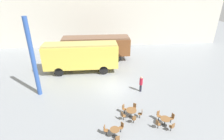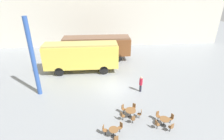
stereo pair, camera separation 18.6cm
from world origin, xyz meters
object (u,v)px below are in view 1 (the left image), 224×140
cafe_table_mid (165,120)px  visitor_person (141,83)px  cafe_chair_0 (141,113)px  passenger_coach_wooden (96,46)px  cafe_table_far (115,131)px  passenger_coach_vintage (81,55)px  cafe_table_near (131,112)px

cafe_table_mid → visitor_person: bearing=97.6°
visitor_person → cafe_chair_0: bearing=-103.6°
cafe_table_mid → cafe_chair_0: cafe_chair_0 is taller
passenger_coach_wooden → cafe_table_mid: bearing=-70.5°
cafe_table_far → cafe_chair_0: size_ratio=0.84×
passenger_coach_vintage → visitor_person: passenger_coach_vintage is taller
passenger_coach_wooden → cafe_table_far: (1.14, -15.82, -1.69)m
cafe_chair_0 → visitor_person: (1.03, 4.25, 0.47)m
passenger_coach_vintage → cafe_table_near: 10.88m
cafe_table_far → cafe_table_mid: bearing=10.9°
cafe_table_mid → cafe_chair_0: size_ratio=0.92×
cafe_table_near → visitor_person: bearing=65.7°
visitor_person → cafe_table_far: bearing=-119.7°
passenger_coach_wooden → cafe_table_near: (2.79, -13.77, -1.62)m
passenger_coach_vintage → cafe_chair_0: passenger_coach_vintage is taller
passenger_coach_vintage → cafe_chair_0: bearing=-60.4°
passenger_coach_vintage → cafe_table_far: passenger_coach_vintage is taller
cafe_table_far → cafe_chair_0: cafe_chair_0 is taller
passenger_coach_wooden → passenger_coach_vintage: (-1.98, -4.13, 0.08)m
cafe_table_mid → passenger_coach_wooden: bearing=109.5°
passenger_coach_wooden → cafe_chair_0: bearing=-75.6°
cafe_table_mid → cafe_chair_0: (-1.74, 1.06, -0.03)m
passenger_coach_wooden → cafe_table_near: bearing=-78.6°
passenger_coach_vintage → passenger_coach_wooden: bearing=64.4°
passenger_coach_vintage → visitor_person: size_ratio=5.26×
cafe_table_near → cafe_chair_0: cafe_chair_0 is taller
passenger_coach_vintage → cafe_table_far: 12.22m
cafe_chair_0 → visitor_person: bearing=-90.6°
passenger_coach_wooden → visitor_person: bearing=-64.6°
cafe_table_mid → visitor_person: size_ratio=0.44×
passenger_coach_vintage → cafe_table_near: size_ratio=10.43×
cafe_table_near → passenger_coach_vintage: bearing=116.3°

